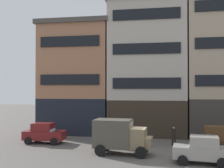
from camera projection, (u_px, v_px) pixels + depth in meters
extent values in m
plane|color=#605B56|center=(137.00, 153.00, 21.35)|extent=(120.00, 120.00, 0.00)
cube|color=black|center=(78.00, 115.00, 32.26)|extent=(7.63, 6.35, 3.91)
cube|color=#9E6B4C|center=(78.00, 63.00, 32.36)|extent=(7.63, 6.35, 8.06)
cube|color=#47423D|center=(78.00, 27.00, 32.43)|extent=(8.13, 6.85, 0.50)
cube|color=black|center=(69.00, 80.00, 29.14)|extent=(6.41, 0.12, 1.10)
cube|color=black|center=(69.00, 41.00, 29.20)|extent=(6.41, 0.12, 1.10)
cube|color=#33281E|center=(148.00, 116.00, 30.89)|extent=(8.06, 6.35, 3.79)
cube|color=#B7AD9E|center=(148.00, 53.00, 31.01)|extent=(8.06, 6.35, 10.41)
cube|color=#47423D|center=(147.00, 4.00, 31.10)|extent=(8.56, 6.85, 0.50)
cube|color=black|center=(146.00, 83.00, 27.76)|extent=(6.77, 0.12, 1.10)
cube|color=black|center=(146.00, 49.00, 27.82)|extent=(6.77, 0.12, 1.10)
cube|color=black|center=(146.00, 14.00, 27.88)|extent=(6.77, 0.12, 1.10)
cube|color=#38332D|center=(219.00, 117.00, 29.59)|extent=(6.79, 6.35, 3.94)
cube|color=tan|center=(219.00, 48.00, 29.72)|extent=(6.79, 6.35, 10.87)
cube|color=#3D2819|center=(219.00, 142.00, 22.16)|extent=(2.77, 1.45, 0.36)
cube|color=brown|center=(219.00, 133.00, 22.17)|extent=(2.35, 1.23, 1.10)
cylinder|color=black|center=(207.00, 142.00, 23.05)|extent=(1.10, 0.14, 1.10)
cylinder|color=black|center=(209.00, 145.00, 21.67)|extent=(1.10, 0.14, 1.10)
cube|color=#7A6B4C|center=(137.00, 138.00, 20.81)|extent=(1.52, 1.80, 1.50)
cube|color=#7A6B4C|center=(146.00, 143.00, 20.64)|extent=(1.00, 1.51, 0.80)
cube|color=#4C473D|center=(113.00, 133.00, 21.26)|extent=(2.93, 2.10, 2.10)
cube|color=silver|center=(143.00, 135.00, 20.71)|extent=(0.29, 1.37, 0.64)
cylinder|color=black|center=(144.00, 147.00, 21.61)|extent=(0.85, 0.28, 0.84)
cylinder|color=black|center=(141.00, 153.00, 19.77)|extent=(0.85, 0.28, 0.84)
cylinder|color=black|center=(107.00, 145.00, 22.34)|extent=(0.85, 0.28, 0.84)
cylinder|color=black|center=(100.00, 150.00, 20.50)|extent=(0.85, 0.28, 0.84)
cube|color=maroon|center=(45.00, 135.00, 25.39)|extent=(3.74, 1.69, 0.80)
cube|color=maroon|center=(43.00, 127.00, 25.43)|extent=(1.84, 1.48, 0.70)
cube|color=silver|center=(52.00, 129.00, 25.30)|extent=(0.37, 1.32, 0.56)
cylinder|color=black|center=(60.00, 138.00, 26.04)|extent=(0.66, 0.20, 0.66)
cylinder|color=black|center=(54.00, 142.00, 24.38)|extent=(0.66, 0.20, 0.66)
cylinder|color=black|center=(36.00, 138.00, 26.39)|extent=(0.66, 0.20, 0.66)
cylinder|color=black|center=(28.00, 141.00, 24.73)|extent=(0.66, 0.20, 0.66)
cube|color=gray|center=(202.00, 153.00, 18.45)|extent=(3.86, 2.01, 0.80)
cube|color=gray|center=(204.00, 141.00, 18.42)|extent=(1.95, 1.64, 0.70)
cube|color=silver|center=(191.00, 143.00, 18.66)|extent=(0.48, 1.34, 0.56)
cylinder|color=black|center=(183.00, 160.00, 17.98)|extent=(0.68, 0.25, 0.66)
cylinder|color=black|center=(184.00, 155.00, 19.59)|extent=(0.68, 0.25, 0.66)
cylinder|color=black|center=(222.00, 163.00, 17.30)|extent=(0.68, 0.25, 0.66)
cylinder|color=black|center=(220.00, 157.00, 18.91)|extent=(0.68, 0.25, 0.66)
cylinder|color=black|center=(173.00, 141.00, 24.18)|extent=(0.16, 0.16, 0.85)
cylinder|color=black|center=(175.00, 141.00, 24.15)|extent=(0.16, 0.16, 0.85)
cylinder|color=black|center=(174.00, 133.00, 24.18)|extent=(0.47, 0.47, 0.62)
sphere|color=tan|center=(174.00, 127.00, 24.19)|extent=(0.22, 0.22, 0.22)
cylinder|color=black|center=(174.00, 126.00, 24.19)|extent=(0.28, 0.28, 0.02)
cylinder|color=black|center=(174.00, 126.00, 24.19)|extent=(0.18, 0.18, 0.09)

